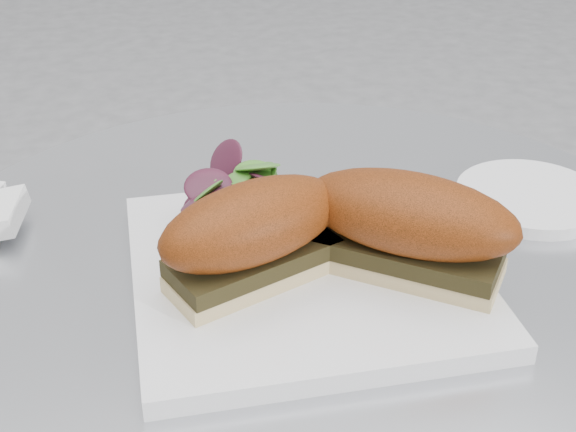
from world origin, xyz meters
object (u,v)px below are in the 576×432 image
plate (303,270)px  sandwich_right (409,224)px  saucer (530,197)px  sandwich_left (253,233)px

plate → sandwich_right: (0.07, -0.03, 0.05)m
sandwich_right → saucer: sandwich_right is taller
plate → sandwich_left: sandwich_left is taller
sandwich_left → sandwich_right: (0.12, -0.02, -0.00)m
plate → sandwich_left: (-0.04, -0.01, 0.05)m
plate → saucer: plate is taller
sandwich_right → saucer: bearing=69.2°
sandwich_right → plate: bearing=-163.8°
sandwich_left → saucer: size_ratio=1.22×
plate → sandwich_left: size_ratio=1.60×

